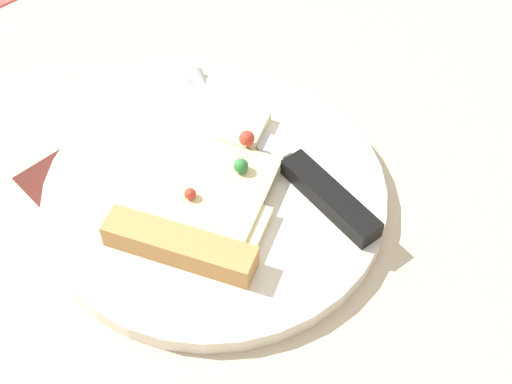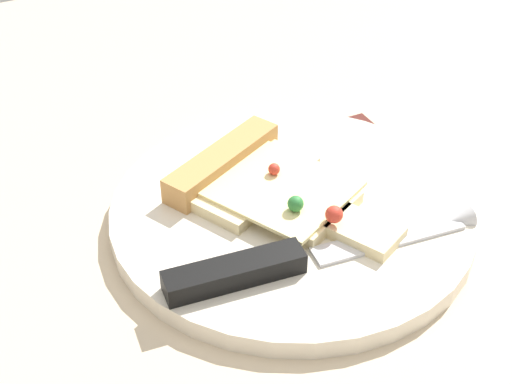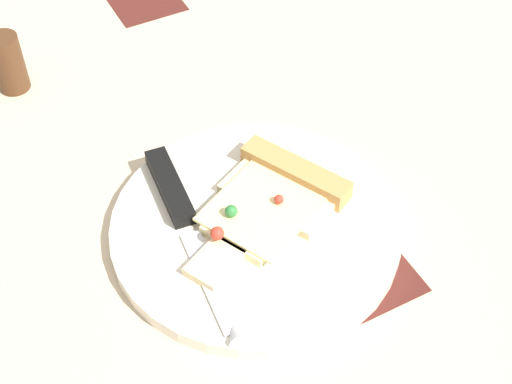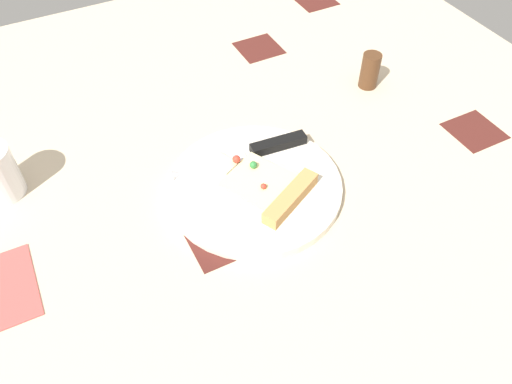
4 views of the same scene
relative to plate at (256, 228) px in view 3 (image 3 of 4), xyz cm
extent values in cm
cube|color=#C6B293|center=(-9.36, 7.64, -2.29)|extent=(126.37, 126.37, 3.00)
cube|color=#4C1E19|center=(6.74, -9.35, -0.89)|extent=(9.00, 9.00, 0.20)
cube|color=#4C1E19|center=(5.65, 42.65, -0.89)|extent=(9.00, 9.00, 0.20)
cylinder|color=silver|center=(0.00, 0.00, 0.00)|extent=(28.56, 28.56, 1.58)
cube|color=beige|center=(3.57, 1.80, 1.29)|extent=(10.31, 12.52, 1.00)
cube|color=beige|center=(-1.34, -0.67, 1.29)|extent=(8.24, 8.95, 1.00)
cube|color=beige|center=(-5.81, -2.92, 1.29)|extent=(6.26, 5.55, 1.00)
cube|color=#F2E099|center=(0.89, 0.45, 1.94)|extent=(13.07, 12.71, 0.30)
cube|color=tan|center=(6.25, 3.15, 1.89)|extent=(7.72, 11.89, 2.20)
sphere|color=red|center=(2.68, 0.23, 2.56)|extent=(0.95, 0.95, 0.95)
sphere|color=red|center=(-4.56, -0.95, 2.75)|extent=(1.33, 1.33, 1.33)
sphere|color=#2D7A38|center=(-2.15, 0.93, 2.70)|extent=(1.23, 1.23, 1.23)
cube|color=silver|center=(-6.87, -4.37, 0.94)|extent=(3.13, 12.14, 0.30)
cone|color=silver|center=(-7.44, -10.34, 0.94)|extent=(2.18, 2.18, 2.00)
cube|color=black|center=(-5.73, 7.58, 1.59)|extent=(3.14, 10.16, 1.60)
cylinder|color=#4C2D19|center=(-14.85, 33.28, 2.79)|extent=(3.67, 3.67, 7.15)
camera|label=1|loc=(24.18, 30.58, 48.35)|focal=52.09mm
camera|label=2|loc=(-40.30, 23.08, 37.26)|focal=52.82mm
camera|label=3|loc=(-22.36, -42.38, 57.61)|focal=53.38mm
camera|label=4|loc=(50.30, -25.78, 61.42)|focal=35.87mm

